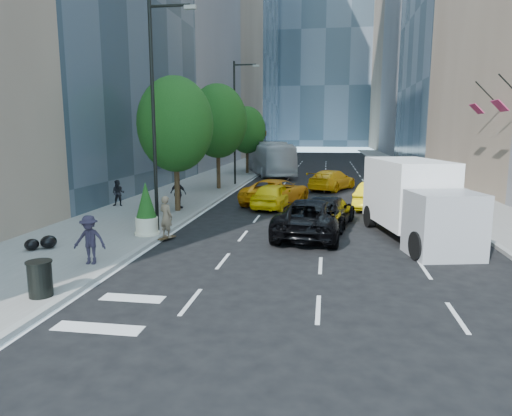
% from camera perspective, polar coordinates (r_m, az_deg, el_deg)
% --- Properties ---
extents(ground, '(160.00, 160.00, 0.00)m').
position_cam_1_polar(ground, '(16.30, 4.52, -7.01)').
color(ground, black).
rests_on(ground, ground).
extents(sidewalk_left, '(6.00, 120.00, 0.15)m').
position_cam_1_polar(sidewalk_left, '(46.91, -3.69, 4.12)').
color(sidewalk_left, slate).
rests_on(sidewalk_left, ground).
extents(sidewalk_right, '(4.00, 120.00, 0.15)m').
position_cam_1_polar(sidewalk_right, '(46.65, 19.78, 3.53)').
color(sidewalk_right, slate).
rests_on(sidewalk_right, ground).
extents(tower_left_end, '(20.00, 28.00, 60.00)m').
position_cam_1_polar(tower_left_end, '(112.90, -3.49, 22.74)').
color(tower_left_end, '#2F3F4A').
rests_on(tower_left_end, ground).
extents(tower_right_far, '(20.00, 24.00, 50.00)m').
position_cam_1_polar(tower_right_far, '(117.24, 20.10, 19.21)').
color(tower_right_far, '#7E6957').
rests_on(tower_right_far, ground).
extents(lamp_near, '(2.13, 0.22, 10.00)m').
position_cam_1_polar(lamp_near, '(20.97, -12.30, 12.61)').
color(lamp_near, black).
rests_on(lamp_near, sidewalk_left).
extents(lamp_far, '(2.13, 0.22, 10.00)m').
position_cam_1_polar(lamp_far, '(38.32, -2.44, 11.45)').
color(lamp_far, black).
rests_on(lamp_far, sidewalk_left).
extents(tree_near, '(4.20, 4.20, 7.46)m').
position_cam_1_polar(tree_near, '(25.94, -10.06, 10.24)').
color(tree_near, black).
rests_on(tree_near, sidewalk_left).
extents(tree_mid, '(4.50, 4.50, 7.99)m').
position_cam_1_polar(tree_mid, '(35.56, -4.80, 10.76)').
color(tree_mid, black).
rests_on(tree_mid, sidewalk_left).
extents(tree_far, '(3.90, 3.90, 6.92)m').
position_cam_1_polar(tree_far, '(48.29, -1.12, 9.71)').
color(tree_far, black).
rests_on(tree_far, sidewalk_left).
extents(traffic_signal, '(2.48, 0.53, 5.20)m').
position_cam_1_polar(traffic_signal, '(56.08, 1.13, 9.33)').
color(traffic_signal, black).
rests_on(traffic_signal, sidewalk_left).
extents(skateboarder, '(0.78, 0.67, 1.81)m').
position_cam_1_polar(skateboarder, '(19.85, -11.16, -1.43)').
color(skateboarder, '#746049').
rests_on(skateboarder, ground).
extents(black_sedan_lincoln, '(3.35, 6.25, 1.67)m').
position_cam_1_polar(black_sedan_lincoln, '(20.47, 6.91, -1.17)').
color(black_sedan_lincoln, black).
rests_on(black_sedan_lincoln, ground).
extents(black_sedan_mercedes, '(3.10, 5.62, 1.54)m').
position_cam_1_polar(black_sedan_mercedes, '(22.44, 8.88, -0.42)').
color(black_sedan_mercedes, black).
rests_on(black_sedan_mercedes, ground).
extents(taxi_a, '(2.56, 4.78, 1.55)m').
position_cam_1_polar(taxi_a, '(27.53, 2.22, 1.58)').
color(taxi_a, yellow).
rests_on(taxi_a, ground).
extents(taxi_b, '(3.28, 5.25, 1.63)m').
position_cam_1_polar(taxi_b, '(28.05, 15.03, 1.50)').
color(taxi_b, yellow).
rests_on(taxi_b, ground).
extents(taxi_c, '(4.51, 6.38, 1.62)m').
position_cam_1_polar(taxi_c, '(29.00, 2.56, 2.07)').
color(taxi_c, orange).
rests_on(taxi_c, ground).
extents(taxi_d, '(4.19, 5.87, 1.58)m').
position_cam_1_polar(taxi_d, '(36.28, 9.47, 3.48)').
color(taxi_d, '#FFB60D').
rests_on(taxi_d, ground).
extents(city_bus, '(6.58, 12.72, 3.46)m').
position_cam_1_polar(city_bus, '(47.95, 1.72, 6.25)').
color(city_bus, '#B9BCC0').
rests_on(city_bus, ground).
extents(box_truck, '(3.99, 7.45, 3.38)m').
position_cam_1_polar(box_truck, '(20.62, 19.36, 0.91)').
color(box_truck, white).
rests_on(box_truck, ground).
extents(pedestrian_a, '(0.84, 0.70, 1.57)m').
position_cam_1_polar(pedestrian_a, '(28.56, -16.84, 1.79)').
color(pedestrian_a, black).
rests_on(pedestrian_a, sidewalk_left).
extents(pedestrian_b, '(1.12, 0.70, 1.79)m').
position_cam_1_polar(pedestrian_b, '(26.85, -9.69, 1.82)').
color(pedestrian_b, black).
rests_on(pedestrian_b, sidewalk_left).
extents(pedestrian_c, '(1.15, 0.74, 1.69)m').
position_cam_1_polar(pedestrian_c, '(16.56, -20.08, -3.75)').
color(pedestrian_c, '#241E2E').
rests_on(pedestrian_c, sidewalk_left).
extents(trash_can, '(0.64, 0.64, 0.96)m').
position_cam_1_polar(trash_can, '(14.02, -25.39, -8.08)').
color(trash_can, black).
rests_on(trash_can, sidewalk_left).
extents(planter_shrub, '(0.97, 0.97, 2.32)m').
position_cam_1_polar(planter_shrub, '(20.41, -13.56, -0.21)').
color(planter_shrub, beige).
rests_on(planter_shrub, sidewalk_left).
extents(garbage_bags, '(1.02, 0.98, 0.50)m').
position_cam_1_polar(garbage_bags, '(19.45, -25.19, -3.97)').
color(garbage_bags, black).
rests_on(garbage_bags, sidewalk_left).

